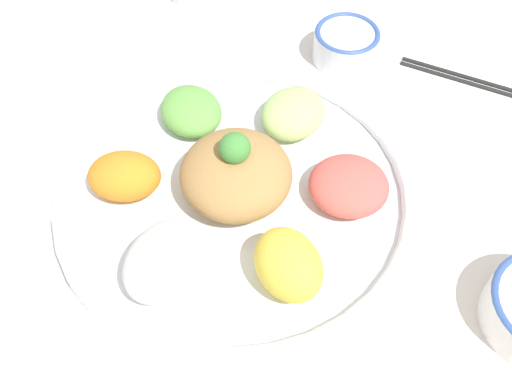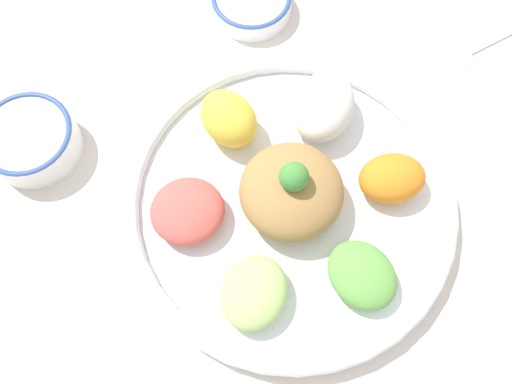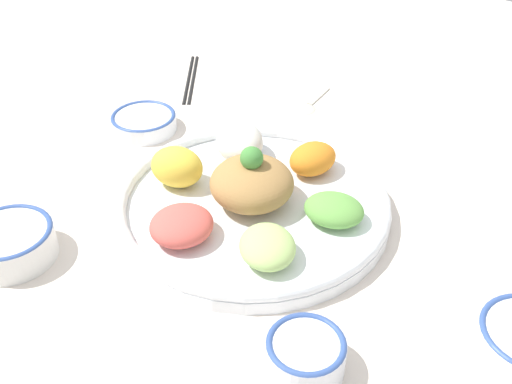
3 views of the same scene
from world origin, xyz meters
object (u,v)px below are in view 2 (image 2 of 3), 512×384
Objects in this scene: sauce_bowl_red at (251,2)px; serving_spoon_main at (468,52)px; rice_bowl_plain at (30,139)px; salad_platter at (289,196)px.

serving_spoon_main is at bearing -37.47° from sauce_bowl_red.
serving_spoon_main is (0.61, -0.10, -0.02)m from rice_bowl_plain.
salad_platter reaches higher than serving_spoon_main.
salad_platter is 0.35m from serving_spoon_main.
sauce_bowl_red is 0.98× the size of rice_bowl_plain.
rice_bowl_plain is at bearing 142.96° from salad_platter.
rice_bowl_plain is 0.91× the size of serving_spoon_main.
salad_platter is 0.31m from sauce_bowl_red.
rice_bowl_plain reaches higher than sauce_bowl_red.
rice_bowl_plain is 0.61m from serving_spoon_main.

